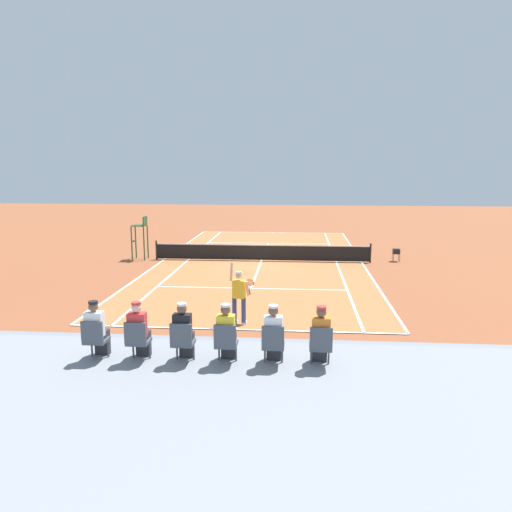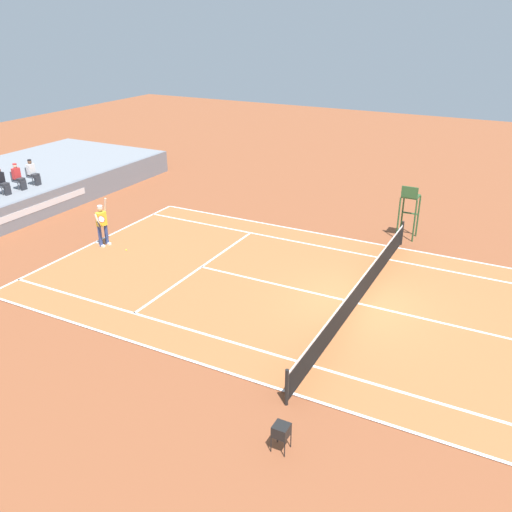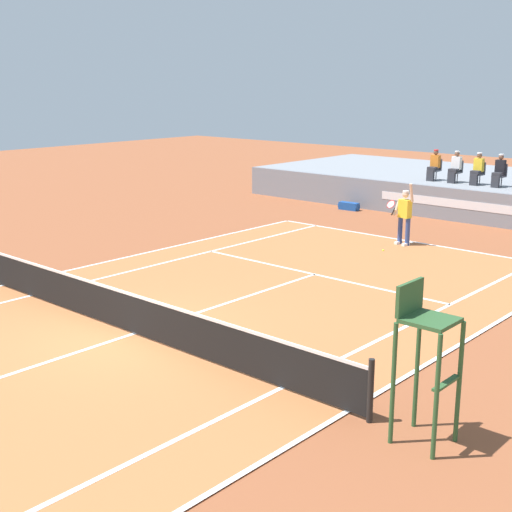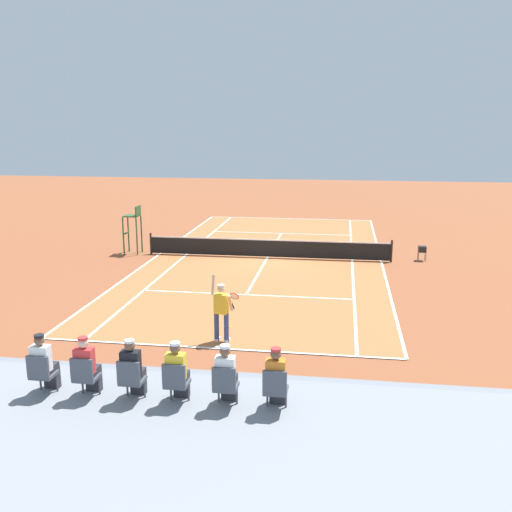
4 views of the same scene
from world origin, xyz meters
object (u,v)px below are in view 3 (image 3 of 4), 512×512
at_px(spectator_seated_3, 499,171).
at_px(equipment_bag, 349,206).
at_px(spectator_seated_1, 455,167).
at_px(tennis_ball, 383,250).
at_px(spectator_seated_0, 434,166).
at_px(spectator_seated_2, 478,169).
at_px(umpire_chair, 424,343).
at_px(tennis_player, 404,215).

relative_size(spectator_seated_3, equipment_bag, 1.38).
height_order(spectator_seated_1, tennis_ball, spectator_seated_1).
xyz_separation_m(spectator_seated_0, equipment_bag, (-2.68, -2.15, -1.72)).
relative_size(spectator_seated_0, spectator_seated_2, 1.00).
relative_size(spectator_seated_3, umpire_chair, 0.52).
relative_size(spectator_seated_0, spectator_seated_3, 1.00).
relative_size(spectator_seated_1, tennis_ball, 18.60).
bearing_deg(spectator_seated_2, tennis_ball, -86.34).
bearing_deg(spectator_seated_1, spectator_seated_2, 0.00).
relative_size(spectator_seated_2, umpire_chair, 0.52).
distance_m(spectator_seated_1, spectator_seated_3, 1.83).
relative_size(spectator_seated_3, tennis_player, 0.61).
bearing_deg(tennis_player, spectator_seated_0, 110.35).
bearing_deg(spectator_seated_0, spectator_seated_1, 0.00).
relative_size(spectator_seated_0, tennis_ball, 18.60).
distance_m(spectator_seated_3, umpire_chair, 18.86).
bearing_deg(equipment_bag, spectator_seated_1, 30.74).
bearing_deg(umpire_chair, equipment_bag, 127.54).
distance_m(tennis_player, umpire_chair, 13.25).
bearing_deg(tennis_ball, spectator_seated_1, 100.67).
height_order(tennis_ball, umpire_chair, umpire_chair).
height_order(spectator_seated_2, spectator_seated_3, same).
relative_size(spectator_seated_1, spectator_seated_3, 1.00).
height_order(spectator_seated_0, spectator_seated_2, same).
bearing_deg(equipment_bag, tennis_player, -39.99).
relative_size(spectator_seated_1, tennis_player, 0.61).
bearing_deg(tennis_ball, equipment_bag, 132.88).
height_order(spectator_seated_0, spectator_seated_1, same).
height_order(spectator_seated_0, tennis_player, spectator_seated_0).
relative_size(spectator_seated_2, spectator_seated_3, 1.00).
xyz_separation_m(spectator_seated_1, spectator_seated_2, (0.95, 0.00, 0.00)).
relative_size(spectator_seated_2, equipment_bag, 1.38).
bearing_deg(tennis_player, spectator_seated_2, 94.39).
xyz_separation_m(spectator_seated_2, tennis_player, (0.49, -6.40, -0.89)).
distance_m(spectator_seated_1, equipment_bag, 4.55).
bearing_deg(spectator_seated_3, equipment_bag, -158.43).
bearing_deg(spectator_seated_3, spectator_seated_2, 180.00).
distance_m(spectator_seated_0, tennis_player, 6.88).
height_order(spectator_seated_2, tennis_player, spectator_seated_2).
height_order(tennis_player, umpire_chair, umpire_chair).
distance_m(spectator_seated_1, tennis_player, 6.62).
bearing_deg(tennis_ball, umpire_chair, -55.70).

